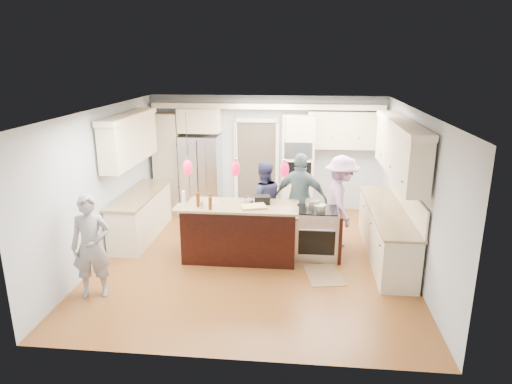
% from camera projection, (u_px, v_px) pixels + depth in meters
% --- Properties ---
extents(ground_plane, '(6.00, 6.00, 0.00)m').
position_uv_depth(ground_plane, '(254.00, 257.00, 8.44)').
color(ground_plane, brown).
rests_on(ground_plane, ground).
extents(room_shell, '(5.54, 6.04, 2.72)m').
position_uv_depth(room_shell, '(254.00, 161.00, 7.92)').
color(room_shell, '#B2BCC6').
rests_on(room_shell, ground).
extents(refrigerator, '(0.90, 0.70, 1.80)m').
position_uv_depth(refrigerator, '(201.00, 173.00, 10.85)').
color(refrigerator, '#B7B7BC').
rests_on(refrigerator, ground).
extents(oven_column, '(0.72, 0.69, 2.30)m').
position_uv_depth(oven_column, '(298.00, 165.00, 10.58)').
color(oven_column, beige).
rests_on(oven_column, ground).
extents(back_upper_cabinets, '(5.30, 0.61, 2.54)m').
position_uv_depth(back_upper_cabinets, '(235.00, 141.00, 10.67)').
color(back_upper_cabinets, beige).
rests_on(back_upper_cabinets, ground).
extents(right_counter_run, '(0.64, 3.10, 2.51)m').
position_uv_depth(right_counter_run, '(391.00, 202.00, 8.19)').
color(right_counter_run, beige).
rests_on(right_counter_run, ground).
extents(left_cabinets, '(0.64, 2.30, 2.51)m').
position_uv_depth(left_cabinets, '(137.00, 187.00, 9.14)').
color(left_cabinets, beige).
rests_on(left_cabinets, ground).
extents(kitchen_island, '(2.10, 1.46, 1.12)m').
position_uv_depth(kitchen_island, '(241.00, 230.00, 8.39)').
color(kitchen_island, black).
rests_on(kitchen_island, ground).
extents(island_range, '(0.82, 0.71, 0.92)m').
position_uv_depth(island_range, '(318.00, 233.00, 8.34)').
color(island_range, '#B7B7BC').
rests_on(island_range, ground).
extents(pendant_lights, '(1.75, 0.15, 1.03)m').
position_uv_depth(pendant_lights, '(236.00, 168.00, 7.46)').
color(pendant_lights, black).
rests_on(pendant_lights, ground).
extents(person_bar_end, '(0.66, 0.51, 1.62)m').
position_uv_depth(person_bar_end, '(91.00, 246.00, 6.87)').
color(person_bar_end, gray).
rests_on(person_bar_end, ground).
extents(person_far_left, '(0.91, 0.78, 1.61)m').
position_uv_depth(person_far_left, '(263.00, 201.00, 9.06)').
color(person_far_left, navy).
rests_on(person_far_left, ground).
extents(person_far_right, '(1.13, 0.70, 1.79)m').
position_uv_depth(person_far_right, '(301.00, 198.00, 8.91)').
color(person_far_right, slate).
rests_on(person_far_right, ground).
extents(person_range_side, '(0.76, 1.20, 1.77)m').
position_uv_depth(person_range_side, '(341.00, 201.00, 8.78)').
color(person_range_side, '#B18ABA').
rests_on(person_range_side, ground).
extents(floor_rug, '(0.72, 0.93, 0.01)m').
position_uv_depth(floor_rug, '(324.00, 275.00, 7.73)').
color(floor_rug, olive).
rests_on(floor_rug, ground).
extents(water_bottle, '(0.08, 0.08, 0.27)m').
position_uv_depth(water_bottle, '(184.00, 199.00, 7.68)').
color(water_bottle, silver).
rests_on(water_bottle, kitchen_island).
extents(beer_bottle_a, '(0.06, 0.06, 0.22)m').
position_uv_depth(beer_bottle_a, '(210.00, 200.00, 7.70)').
color(beer_bottle_a, '#45290C').
rests_on(beer_bottle_a, kitchen_island).
extents(beer_bottle_b, '(0.07, 0.07, 0.22)m').
position_uv_depth(beer_bottle_b, '(210.00, 203.00, 7.53)').
color(beer_bottle_b, '#45290C').
rests_on(beer_bottle_b, kitchen_island).
extents(beer_bottle_c, '(0.08, 0.08, 0.25)m').
position_uv_depth(beer_bottle_c, '(198.00, 200.00, 7.67)').
color(beer_bottle_c, '#45290C').
rests_on(beer_bottle_c, kitchen_island).
extents(drink_can, '(0.07, 0.07, 0.12)m').
position_uv_depth(drink_can, '(202.00, 205.00, 7.59)').
color(drink_can, '#B7B7BC').
rests_on(drink_can, kitchen_island).
extents(cutting_board, '(0.48, 0.40, 0.03)m').
position_uv_depth(cutting_board, '(254.00, 207.00, 7.67)').
color(cutting_board, tan).
rests_on(cutting_board, kitchen_island).
extents(pot_large, '(0.26, 0.26, 0.15)m').
position_uv_depth(pot_large, '(312.00, 204.00, 8.26)').
color(pot_large, '#B7B7BC').
rests_on(pot_large, island_range).
extents(pot_small, '(0.23, 0.23, 0.11)m').
position_uv_depth(pot_small, '(319.00, 208.00, 8.11)').
color(pot_small, '#B7B7BC').
rests_on(pot_small, island_range).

